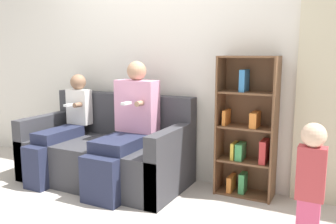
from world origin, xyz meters
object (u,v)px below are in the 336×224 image
at_px(adult_seated, 126,125).
at_px(child_seated, 62,128).
at_px(toddler_standing, 311,177).
at_px(bookshelf, 247,130).
at_px(couch, 107,153).

bearing_deg(adult_seated, child_seated, -176.79).
distance_m(adult_seated, child_seated, 0.80).
height_order(adult_seated, toddler_standing, adult_seated).
bearing_deg(child_seated, toddler_standing, -4.81).
height_order(adult_seated, bookshelf, bookshelf).
bearing_deg(adult_seated, couch, 162.95).
height_order(child_seated, toddler_standing, child_seated).
bearing_deg(toddler_standing, bookshelf, 133.44).
bearing_deg(bookshelf, toddler_standing, -46.56).
xyz_separation_m(couch, child_seated, (-0.48, -0.14, 0.26)).
relative_size(couch, bookshelf, 1.30).
relative_size(couch, toddler_standing, 1.97).
xyz_separation_m(adult_seated, bookshelf, (1.08, 0.41, -0.02)).
bearing_deg(child_seated, couch, 16.23).
bearing_deg(adult_seated, toddler_standing, -8.47).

